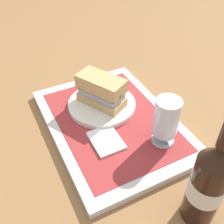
# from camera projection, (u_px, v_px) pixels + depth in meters

# --- Properties ---
(ground_plane) EXTENTS (3.00, 3.00, 0.00)m
(ground_plane) POSITION_uv_depth(u_px,v_px,m) (112.00, 126.00, 0.73)
(ground_plane) COLOR olive
(tray) EXTENTS (0.44, 0.32, 0.02)m
(tray) POSITION_uv_depth(u_px,v_px,m) (112.00, 123.00, 0.73)
(tray) COLOR silver
(tray) RESTS_ON ground_plane
(placemat) EXTENTS (0.38, 0.27, 0.00)m
(placemat) POSITION_uv_depth(u_px,v_px,m) (112.00, 120.00, 0.72)
(placemat) COLOR #9E2D2D
(placemat) RESTS_ON tray
(plate) EXTENTS (0.19, 0.19, 0.01)m
(plate) POSITION_uv_depth(u_px,v_px,m) (101.00, 105.00, 0.76)
(plate) COLOR silver
(plate) RESTS_ON placemat
(sandwich) EXTENTS (0.14, 0.12, 0.08)m
(sandwich) POSITION_uv_depth(u_px,v_px,m) (101.00, 91.00, 0.72)
(sandwich) COLOR tan
(sandwich) RESTS_ON plate
(beer_glass) EXTENTS (0.06, 0.06, 0.12)m
(beer_glass) POSITION_uv_depth(u_px,v_px,m) (166.00, 120.00, 0.62)
(beer_glass) COLOR silver
(beer_glass) RESTS_ON placemat
(napkin_folded) EXTENTS (0.09, 0.07, 0.01)m
(napkin_folded) POSITION_uv_depth(u_px,v_px,m) (106.00, 140.00, 0.66)
(napkin_folded) COLOR white
(napkin_folded) RESTS_ON placemat
(beer_bottle) EXTENTS (0.07, 0.07, 0.27)m
(beer_bottle) POSITION_uv_depth(u_px,v_px,m) (208.00, 184.00, 0.47)
(beer_bottle) COLOR black
(beer_bottle) RESTS_ON ground_plane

